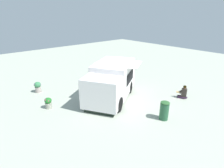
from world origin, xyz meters
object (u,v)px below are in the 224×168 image
object	(u,v)px
food_truck	(111,82)
planter_flowering_near	(48,103)
planter_flowering_far	(38,87)
trash_bin	(164,110)
person_customer	(183,93)

from	to	relation	value
food_truck	planter_flowering_near	distance (m)	4.03
planter_flowering_near	planter_flowering_far	world-z (taller)	planter_flowering_far
planter_flowering_near	planter_flowering_far	size ratio (longest dim) A/B	0.87
trash_bin	planter_flowering_far	bearing A→B (deg)	114.77
person_customer	food_truck	bearing A→B (deg)	138.56
food_truck	person_customer	bearing A→B (deg)	-41.44
person_customer	trash_bin	size ratio (longest dim) A/B	0.86
food_truck	planter_flowering_near	world-z (taller)	food_truck
planter_flowering_near	trash_bin	bearing A→B (deg)	-51.87
planter_flowering_far	trash_bin	distance (m)	8.75
food_truck	planter_flowering_near	bearing A→B (deg)	159.51
food_truck	trash_bin	bearing A→B (deg)	-84.34
food_truck	planter_flowering_far	distance (m)	5.32
person_customer	planter_flowering_far	distance (m)	10.02
food_truck	trash_bin	world-z (taller)	food_truck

